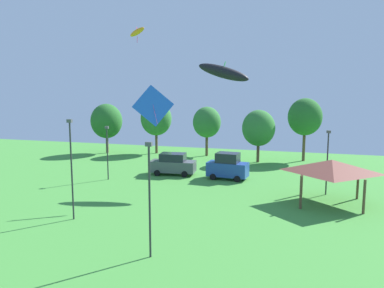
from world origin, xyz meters
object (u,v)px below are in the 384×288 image
Objects in this scene: park_pavilion at (332,166)px; light_post_1 at (107,149)px; parked_car_second_from_left at (228,166)px; light_post_3 at (327,158)px; light_post_0 at (149,193)px; kite_flying_5 at (153,106)px; kite_flying_6 at (137,32)px; treeline_tree_3 at (259,128)px; treeline_tree_1 at (156,119)px; parked_car_leftmost at (173,164)px; treeline_tree_2 at (207,122)px; treeline_tree_4 at (305,117)px; light_post_2 at (71,164)px; treeline_tree_0 at (106,121)px; kite_flying_3 at (223,72)px.

light_post_1 reaches higher than park_pavilion.
parked_car_second_from_left is 0.75× the size of light_post_3.
kite_flying_5 is at bearing 110.09° from light_post_0.
kite_flying_6 is at bearing 165.42° from park_pavilion.
treeline_tree_3 is (2.44, 29.52, 0.58)m from light_post_0.
treeline_tree_3 is (14.36, -2.73, -0.60)m from treeline_tree_1.
kite_flying_6 is 0.48× the size of parked_car_leftmost.
parked_car_second_from_left is 10.51m from treeline_tree_3.
treeline_tree_2 reaches higher than parked_car_second_from_left.
treeline_tree_2 is 12.59m from treeline_tree_4.
kite_flying_5 is 10.74m from kite_flying_6.
treeline_tree_3 reaches higher than parked_car_leftmost.
treeline_tree_1 reaches higher than light_post_2.
treeline_tree_0 is at bearing 155.87° from parked_car_second_from_left.
light_post_1 is at bearing 106.01° from light_post_2.
light_post_2 is at bearing -111.94° from treeline_tree_3.
park_pavilion is 2.75m from light_post_3.
parked_car_leftmost is 0.90× the size of light_post_1.
treeline_tree_3 is at bearing -155.58° from treeline_tree_4.
light_post_3 is at bearing 58.55° from light_post_0.
light_post_0 is 35.82m from treeline_tree_0.
treeline_tree_3 is (6.57, 18.24, -3.57)m from kite_flying_5.
light_post_1 is at bearing 124.25° from light_post_0.
kite_flying_6 reaches higher than light_post_3.
kite_flying_6 is 17.40m from treeline_tree_1.
treeline_tree_2 is at bearing 91.63° from kite_flying_5.
treeline_tree_0 is at bearing 121.34° from light_post_0.
treeline_tree_3 is (21.07, -1.07, -0.23)m from treeline_tree_0.
kite_flying_3 is 9.44m from parked_car_second_from_left.
parked_car_leftmost is 0.68× the size of treeline_tree_1.
treeline_tree_4 is (16.30, 13.65, -9.15)m from kite_flying_6.
treeline_tree_1 is (-21.84, 16.04, 1.61)m from light_post_3.
treeline_tree_0 reaches higher than treeline_tree_2.
treeline_tree_0 reaches higher than park_pavilion.
treeline_tree_0 is (-19.19, 10.99, 3.15)m from parked_car_second_from_left.
light_post_0 is 1.20× the size of light_post_1.
parked_car_leftmost is 0.71× the size of treeline_tree_0.
kite_flying_6 reaches higher than treeline_tree_2.
treeline_tree_0 is 21.10m from treeline_tree_3.
treeline_tree_2 reaches higher than light_post_3.
kite_flying_3 is at bearing -70.23° from treeline_tree_2.
kite_flying_5 reaches higher than light_post_2.
light_post_1 is (-21.13, 2.68, 0.01)m from park_pavilion.
parked_car_leftmost is 16.00m from light_post_2.
kite_flying_5 is 19.71m from treeline_tree_3.
light_post_1 is at bearing -157.72° from parked_car_second_from_left.
kite_flying_5 is at bearing -35.33° from light_post_1.
light_post_3 is at bearing -14.28° from parked_car_second_from_left.
light_post_1 is 0.75× the size of treeline_tree_1.
treeline_tree_0 is (-14.50, 19.31, -3.34)m from kite_flying_5.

